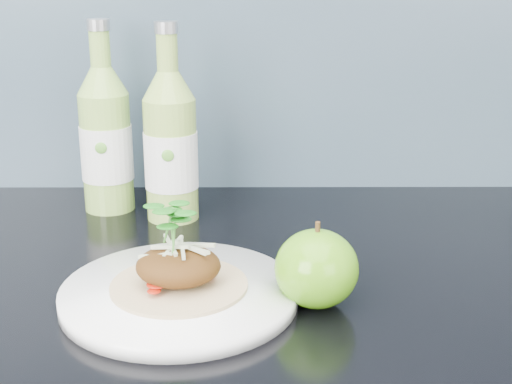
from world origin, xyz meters
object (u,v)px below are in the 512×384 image
dinner_plate (179,294)px  cider_bottle_left (106,140)px  green_apple (317,269)px  cider_bottle_right (171,147)px

dinner_plate → cider_bottle_left: cider_bottle_left is taller
green_apple → cider_bottle_left: size_ratio=0.37×
dinner_plate → green_apple: green_apple is taller
dinner_plate → green_apple: (0.14, -0.01, 0.03)m
dinner_plate → cider_bottle_right: bearing=97.5°
cider_bottle_left → cider_bottle_right: same height
cider_bottle_right → dinner_plate: bearing=-64.2°
dinner_plate → green_apple: 0.15m
cider_bottle_left → cider_bottle_right: bearing=-13.7°
dinner_plate → cider_bottle_right: cider_bottle_right is taller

